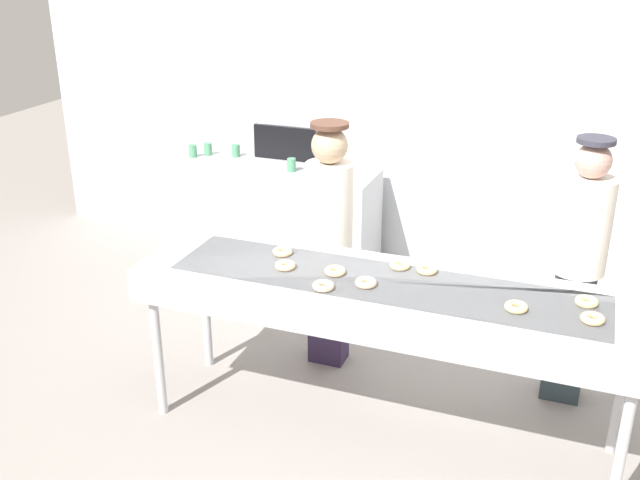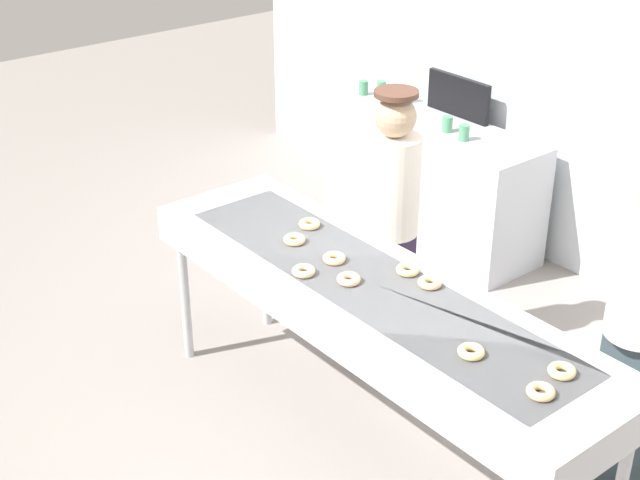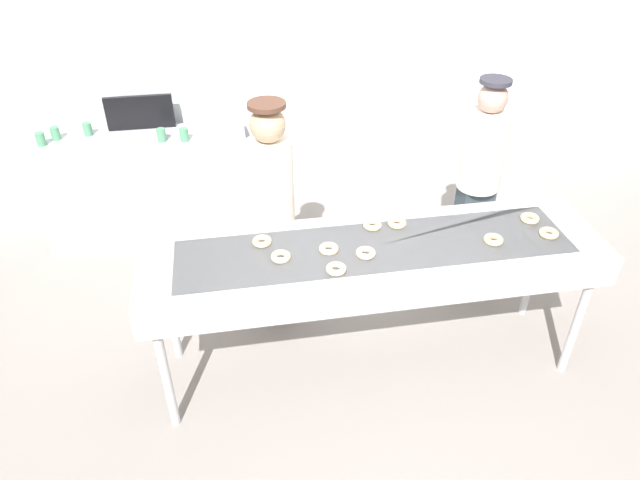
{
  "view_description": "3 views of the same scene",
  "coord_description": "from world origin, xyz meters",
  "px_view_note": "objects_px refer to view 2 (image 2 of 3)",
  "views": [
    {
      "loc": [
        0.96,
        -3.52,
        2.75
      ],
      "look_at": [
        -0.36,
        -0.03,
        1.19
      ],
      "focal_mm": 41.51,
      "sensor_mm": 36.0,
      "label": 1
    },
    {
      "loc": [
        2.84,
        -2.62,
        3.23
      ],
      "look_at": [
        -0.35,
        -0.03,
        1.09
      ],
      "focal_mm": 51.93,
      "sensor_mm": 36.0,
      "label": 2
    },
    {
      "loc": [
        -0.8,
        -2.7,
        2.97
      ],
      "look_at": [
        -0.33,
        0.01,
        1.07
      ],
      "focal_mm": 32.17,
      "sensor_mm": 36.0,
      "label": 3
    }
  ],
  "objects_px": {
    "plain_donut_8": "(334,259)",
    "paper_cup_2": "(447,124)",
    "worker_baker": "(639,322)",
    "prep_counter": "(430,180)",
    "paper_cup_0": "(381,88)",
    "menu_display": "(458,96)",
    "worker_assistant": "(392,216)",
    "plain_donut_1": "(294,239)",
    "plain_donut_4": "(562,371)",
    "plain_donut_2": "(408,270)",
    "plain_donut_7": "(304,271)",
    "fryer_conveyor": "(371,300)",
    "plain_donut_6": "(309,224)",
    "paper_cup_4": "(464,133)",
    "plain_donut_0": "(430,283)",
    "plain_donut_5": "(471,352)",
    "plain_donut_9": "(541,392)",
    "paper_cup_3": "(363,88)",
    "plain_donut_3": "(349,279)",
    "paper_cup_1": "(408,95)"
  },
  "relations": [
    {
      "from": "plain_donut_8",
      "to": "paper_cup_2",
      "type": "bearing_deg",
      "value": 119.07
    },
    {
      "from": "worker_baker",
      "to": "prep_counter",
      "type": "xyz_separation_m",
      "value": [
        -2.53,
        1.22,
        -0.49
      ]
    },
    {
      "from": "paper_cup_0",
      "to": "menu_display",
      "type": "relative_size",
      "value": 0.19
    },
    {
      "from": "worker_assistant",
      "to": "prep_counter",
      "type": "bearing_deg",
      "value": -51.35
    },
    {
      "from": "plain_donut_1",
      "to": "plain_donut_4",
      "type": "distance_m",
      "value": 1.62
    },
    {
      "from": "plain_donut_2",
      "to": "menu_display",
      "type": "height_order",
      "value": "menu_display"
    },
    {
      "from": "plain_donut_7",
      "to": "fryer_conveyor",
      "type": "bearing_deg",
      "value": 35.67
    },
    {
      "from": "plain_donut_6",
      "to": "paper_cup_0",
      "type": "height_order",
      "value": "plain_donut_6"
    },
    {
      "from": "plain_donut_7",
      "to": "worker_baker",
      "type": "distance_m",
      "value": 1.59
    },
    {
      "from": "fryer_conveyor",
      "to": "plain_donut_6",
      "type": "xyz_separation_m",
      "value": [
        -0.66,
        0.14,
        0.11
      ]
    },
    {
      "from": "plain_donut_6",
      "to": "paper_cup_4",
      "type": "xyz_separation_m",
      "value": [
        -0.5,
        1.75,
        -0.05
      ]
    },
    {
      "from": "plain_donut_0",
      "to": "menu_display",
      "type": "bearing_deg",
      "value": 130.56
    },
    {
      "from": "plain_donut_5",
      "to": "menu_display",
      "type": "relative_size",
      "value": 0.2
    },
    {
      "from": "plain_donut_5",
      "to": "menu_display",
      "type": "bearing_deg",
      "value": 134.41
    },
    {
      "from": "fryer_conveyor",
      "to": "plain_donut_9",
      "type": "bearing_deg",
      "value": -3.67
    },
    {
      "from": "plain_donut_1",
      "to": "worker_baker",
      "type": "relative_size",
      "value": 0.07
    },
    {
      "from": "plain_donut_1",
      "to": "plain_donut_6",
      "type": "distance_m",
      "value": 0.2
    },
    {
      "from": "paper_cup_4",
      "to": "paper_cup_3",
      "type": "bearing_deg",
      "value": 174.41
    },
    {
      "from": "paper_cup_0",
      "to": "plain_donut_2",
      "type": "bearing_deg",
      "value": -39.93
    },
    {
      "from": "fryer_conveyor",
      "to": "plain_donut_4",
      "type": "relative_size",
      "value": 23.98
    },
    {
      "from": "paper_cup_3",
      "to": "plain_donut_1",
      "type": "bearing_deg",
      "value": -49.11
    },
    {
      "from": "plain_donut_1",
      "to": "worker_baker",
      "type": "distance_m",
      "value": 1.75
    },
    {
      "from": "plain_donut_6",
      "to": "plain_donut_9",
      "type": "height_order",
      "value": "same"
    },
    {
      "from": "plain_donut_5",
      "to": "paper_cup_4",
      "type": "height_order",
      "value": "plain_donut_5"
    },
    {
      "from": "plain_donut_0",
      "to": "paper_cup_2",
      "type": "bearing_deg",
      "value": 131.88
    },
    {
      "from": "plain_donut_1",
      "to": "plain_donut_9",
      "type": "relative_size",
      "value": 1.0
    },
    {
      "from": "plain_donut_3",
      "to": "prep_counter",
      "type": "relative_size",
      "value": 0.07
    },
    {
      "from": "worker_baker",
      "to": "fryer_conveyor",
      "type": "bearing_deg",
      "value": 24.84
    },
    {
      "from": "paper_cup_3",
      "to": "paper_cup_4",
      "type": "relative_size",
      "value": 1.0
    },
    {
      "from": "plain_donut_2",
      "to": "paper_cup_1",
      "type": "relative_size",
      "value": 1.05
    },
    {
      "from": "plain_donut_3",
      "to": "plain_donut_9",
      "type": "height_order",
      "value": "same"
    },
    {
      "from": "paper_cup_1",
      "to": "paper_cup_4",
      "type": "relative_size",
      "value": 1.0
    },
    {
      "from": "plain_donut_6",
      "to": "prep_counter",
      "type": "height_order",
      "value": "plain_donut_6"
    },
    {
      "from": "plain_donut_2",
      "to": "paper_cup_3",
      "type": "distance_m",
      "value": 2.99
    },
    {
      "from": "fryer_conveyor",
      "to": "plain_donut_3",
      "type": "height_order",
      "value": "plain_donut_3"
    },
    {
      "from": "plain_donut_9",
      "to": "menu_display",
      "type": "distance_m",
      "value": 3.49
    },
    {
      "from": "plain_donut_1",
      "to": "plain_donut_4",
      "type": "xyz_separation_m",
      "value": [
        1.62,
        0.14,
        0.0
      ]
    },
    {
      "from": "fryer_conveyor",
      "to": "paper_cup_3",
      "type": "bearing_deg",
      "value": 139.3
    },
    {
      "from": "plain_donut_2",
      "to": "plain_donut_4",
      "type": "relative_size",
      "value": 1.0
    },
    {
      "from": "plain_donut_7",
      "to": "menu_display",
      "type": "xyz_separation_m",
      "value": [
        -1.27,
        2.43,
        0.05
      ]
    },
    {
      "from": "worker_assistant",
      "to": "paper_cup_1",
      "type": "height_order",
      "value": "worker_assistant"
    },
    {
      "from": "plain_donut_2",
      "to": "paper_cup_2",
      "type": "height_order",
      "value": "plain_donut_2"
    },
    {
      "from": "plain_donut_0",
      "to": "paper_cup_1",
      "type": "distance_m",
      "value": 2.93
    },
    {
      "from": "paper_cup_2",
      "to": "paper_cup_3",
      "type": "height_order",
      "value": "same"
    },
    {
      "from": "plain_donut_3",
      "to": "plain_donut_5",
      "type": "bearing_deg",
      "value": 0.15
    },
    {
      "from": "plain_donut_3",
      "to": "paper_cup_4",
      "type": "distance_m",
      "value": 2.26
    },
    {
      "from": "plain_donut_0",
      "to": "paper_cup_4",
      "type": "height_order",
      "value": "plain_donut_0"
    },
    {
      "from": "plain_donut_7",
      "to": "paper_cup_3",
      "type": "distance_m",
      "value": 3.03
    },
    {
      "from": "fryer_conveyor",
      "to": "paper_cup_2",
      "type": "distance_m",
      "value": 2.36
    },
    {
      "from": "plain_donut_4",
      "to": "plain_donut_6",
      "type": "xyz_separation_m",
      "value": [
        -1.71,
        0.04,
        0.0
      ]
    }
  ]
}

